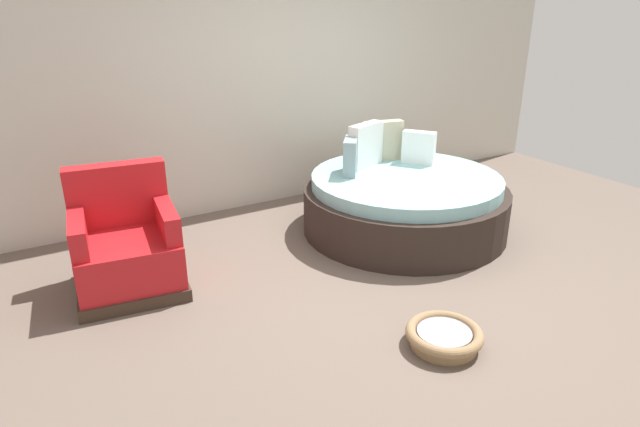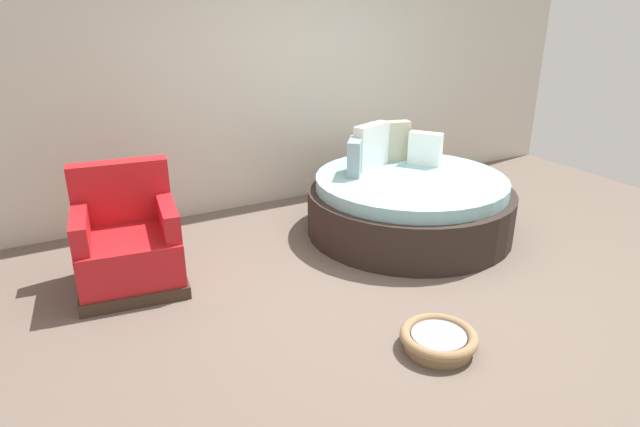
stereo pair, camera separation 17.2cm
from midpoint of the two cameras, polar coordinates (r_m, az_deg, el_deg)
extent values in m
cube|color=#66564C|center=(4.47, 8.64, -7.51)|extent=(8.00, 8.00, 0.02)
cube|color=beige|center=(5.94, -4.19, 14.29)|extent=(8.00, 0.12, 2.78)
cylinder|color=#2D231E|center=(5.40, 10.15, 0.36)|extent=(1.97, 1.97, 0.44)
cylinder|color=#8CC6CC|center=(5.30, 10.35, 3.18)|extent=(1.82, 1.82, 0.12)
cube|color=white|center=(5.66, 11.77, 6.64)|extent=(0.29, 0.34, 0.33)
cube|color=#BCB293|center=(5.72, 8.12, 7.44)|extent=(0.42, 0.21, 0.41)
cube|color=white|center=(5.48, 6.27, 7.03)|extent=(0.45, 0.26, 0.43)
cube|color=gray|center=(5.25, 4.62, 5.92)|extent=(0.30, 0.34, 0.34)
cube|color=#38281E|center=(4.63, -17.88, -6.50)|extent=(0.89, 0.89, 0.10)
cube|color=red|center=(4.53, -18.19, -4.04)|extent=(0.85, 0.85, 0.34)
cube|color=red|center=(4.67, -19.07, 2.18)|extent=(0.77, 0.25, 0.50)
cube|color=red|center=(4.43, -22.72, -1.33)|extent=(0.20, 0.69, 0.22)
cube|color=red|center=(4.44, -14.52, -0.22)|extent=(0.20, 0.69, 0.22)
cylinder|color=#8E704C|center=(3.78, 13.51, -13.19)|extent=(0.44, 0.44, 0.06)
torus|color=#8E704C|center=(3.75, 13.60, -12.37)|extent=(0.51, 0.51, 0.07)
cylinder|color=gray|center=(3.75, 13.58, -12.50)|extent=(0.36, 0.36, 0.05)
camera|label=1|loc=(0.09, -88.86, 0.46)|focal=30.70mm
camera|label=2|loc=(0.09, 91.14, -0.46)|focal=30.70mm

